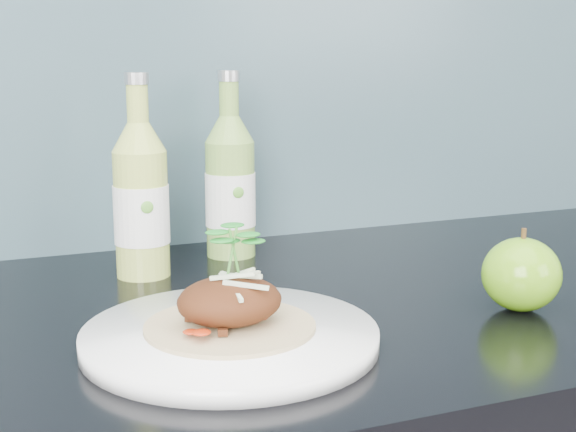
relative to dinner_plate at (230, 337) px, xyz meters
name	(u,v)px	position (x,y,z in m)	size (l,w,h in m)	color
dinner_plate	(230,337)	(0.00, 0.00, 0.00)	(0.30, 0.30, 0.02)	white
pork_taco	(230,298)	(0.00, 0.00, 0.04)	(0.15, 0.15, 0.10)	tan
green_apple	(521,274)	(0.30, -0.02, 0.03)	(0.10, 0.10, 0.08)	#4F8E0F
cider_bottle_left	(141,201)	(-0.02, 0.26, 0.08)	(0.08, 0.08, 0.23)	#AEC250
cider_bottle_right	(230,187)	(0.10, 0.31, 0.08)	(0.08, 0.08, 0.23)	#7AA645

